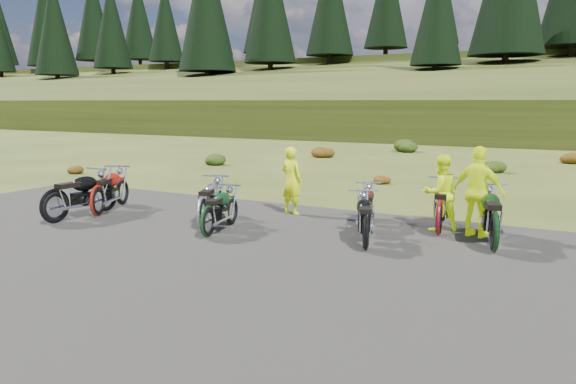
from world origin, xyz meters
The scene contains 34 objects.
ground centered at (0.00, 0.00, 0.00)m, with size 300.00×300.00×0.00m, color #364517.
gravel_pad centered at (0.00, -2.00, 0.00)m, with size 20.00×12.00×0.04m, color black.
hill_slope centered at (0.00, 50.00, 0.00)m, with size 300.00×46.00×3.00m, color #293612, non-canonical shape.
hill_plateau centered at (0.00, 110.00, 0.00)m, with size 300.00×90.00×9.17m, color #293612.
conifer_4 centered at (-111.00, 72.00, 18.46)m, with size 6.60×6.60×17.00m.
conifer_5 centered at (-105.00, 78.00, 18.16)m, with size 6.16×6.16×16.00m.
conifer_8 centered at (-87.00, 65.00, 18.57)m, with size 7.92×7.92×20.00m.
conifer_9 centered at (-81.00, 71.00, 19.26)m, with size 7.48×7.48×19.00m.
conifer_10 centered at (-75.00, 77.00, 19.16)m, with size 7.04×7.04×18.00m.
conifer_11 centered at (-69.00, 52.00, 14.47)m, with size 6.60×6.60×17.00m.
conifer_12 centered at (-63.00, 58.00, 15.17)m, with size 6.16×6.16×16.00m.
conifer_13 centered at (-57.00, 64.00, 15.86)m, with size 5.72×5.72×15.00m.
conifer_14 centered at (-51.00, 70.00, 16.55)m, with size 5.28×5.28×14.00m.
conifer_16 centered at (-39.00, 51.00, 15.28)m, with size 7.48×7.48×19.00m.
conifer_17 centered at (-33.00, 57.00, 15.97)m, with size 7.04×7.04×18.00m.
conifer_21 centered at (-9.00, 50.00, 12.56)m, with size 5.28×5.28×14.00m.
shrub_0 centered at (-12.00, 6.00, 0.23)m, with size 0.77×0.77×0.45m, color #5B280B.
shrub_1 centered at (-9.10, 11.30, 0.31)m, with size 1.03×1.03×0.61m, color black.
shrub_2 centered at (-6.20, 16.60, 0.38)m, with size 1.30×1.30×0.77m, color #5B280B.
shrub_3 centered at (-3.30, 21.90, 0.46)m, with size 1.56×1.56×0.92m, color black.
shrub_4 centered at (-0.40, 9.20, 0.23)m, with size 0.77×0.77×0.45m, color #5B280B.
shrub_5 centered at (2.50, 14.50, 0.31)m, with size 1.03×1.03×0.61m, color black.
shrub_6 centered at (5.40, 19.80, 0.38)m, with size 1.30×1.30×0.77m, color #5B280B.
motorcycle_0 centered at (-4.86, -0.85, 0.00)m, with size 2.31×0.77×1.21m, color black, non-canonical shape.
motorcycle_1 centered at (-4.61, 0.24, 0.00)m, with size 2.22×0.74×1.16m, color maroon, non-canonical shape.
motorcycle_2 centered at (-0.85, -0.24, 0.00)m, with size 1.93×0.64×1.01m, color black, non-canonical shape.
motorcycle_3 centered at (-1.47, 0.38, 0.00)m, with size 2.08×0.69×1.09m, color #B5B6BA, non-canonical shape.
motorcycle_4 centered at (1.90, 1.94, 0.00)m, with size 1.86×0.62×0.98m, color #53150D, non-canonical shape.
motorcycle_5 centered at (2.46, 0.36, 0.00)m, with size 1.98×0.66×1.04m, color black, non-canonical shape.
motorcycle_6 centered at (3.39, 2.28, 0.00)m, with size 2.19×0.73×1.15m, color maroon, non-canonical shape.
motorcycle_7 centered at (4.65, 1.42, 0.00)m, with size 2.26×0.75×1.19m, color black, non-canonical shape.
person_middle centered at (-0.50, 2.82, 0.86)m, with size 0.63×0.41×1.72m, color #CCE50C.
person_right_a centered at (3.28, 2.77, 0.85)m, with size 0.83×0.64×1.70m, color #CCE50C.
person_right_b centered at (4.12, 2.55, 0.97)m, with size 1.13×0.47×1.93m, color #CCE50C.
Camera 1 is at (6.20, -9.59, 2.88)m, focal length 35.00 mm.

